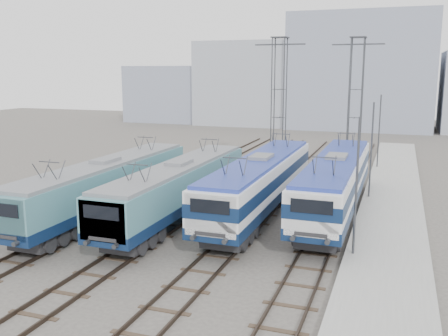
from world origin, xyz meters
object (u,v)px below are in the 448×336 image
locomotive_center_right (260,180)px  mast_mid (371,152)px  locomotive_far_right (335,180)px  catenary_tower_west (279,99)px  locomotive_far_left (105,184)px  catenary_tower_east (355,99)px  mast_rear (379,133)px  locomotive_center_left (178,186)px  mast_front (356,190)px

locomotive_center_right → mast_mid: bearing=44.3°
locomotive_far_right → catenary_tower_west: (-6.75, 12.64, 4.31)m
locomotive_far_left → mast_mid: (15.35, 9.98, 1.32)m
catenary_tower_east → mast_rear: 4.28m
locomotive_center_left → catenary_tower_west: size_ratio=1.43×
locomotive_center_right → mast_front: bearing=-42.4°
locomotive_far_right → mast_mid: 5.13m
locomotive_center_left → locomotive_center_right: (4.50, 2.65, 0.17)m
locomotive_far_left → locomotive_center_right: locomotive_center_right is taller
catenary_tower_east → mast_front: 22.32m
locomotive_center_right → mast_rear: 19.31m
mast_front → mast_mid: (0.00, 12.00, 0.00)m
locomotive_far_right → mast_rear: size_ratio=2.61×
mast_front → mast_rear: same height
locomotive_far_left → catenary_tower_west: bearing=69.4°
locomotive_center_left → mast_mid: size_ratio=2.45×
catenary_tower_east → locomotive_far_left: bearing=-123.5°
mast_mid → mast_rear: (0.00, 12.00, 0.00)m
locomotive_far_right → mast_rear: mast_rear is taller
locomotive_center_right → locomotive_far_right: (4.50, 1.56, 0.02)m
locomotive_far_left → locomotive_far_right: 14.52m
locomotive_center_left → locomotive_far_left: bearing=-165.9°
locomotive_center_left → catenary_tower_west: bearing=82.4°
locomotive_far_left → mast_rear: 26.84m
locomotive_far_left → mast_front: mast_front is taller
locomotive_center_right → catenary_tower_west: (-2.25, 14.20, 4.33)m
mast_rear → locomotive_far_left: bearing=-124.9°
catenary_tower_east → mast_rear: bearing=43.6°
locomotive_center_left → catenary_tower_west: 17.58m
locomotive_center_left → mast_rear: 23.54m
locomotive_far_left → mast_mid: 18.36m
catenary_tower_west → mast_rear: catenary_tower_west is taller
catenary_tower_west → mast_rear: (8.60, 4.00, -3.14)m
catenary_tower_east → mast_rear: size_ratio=1.71×
locomotive_center_left → mast_rear: (10.85, 20.85, 1.36)m
locomotive_far_left → mast_front: bearing=-7.5°
mast_front → locomotive_far_right: bearing=104.1°
locomotive_center_left → mast_mid: bearing=39.2°
catenary_tower_west → mast_mid: bearing=-42.9°
locomotive_center_right → catenary_tower_east: size_ratio=1.51×
catenary_tower_west → mast_front: catenary_tower_west is taller
catenary_tower_west → mast_mid: catenary_tower_west is taller
mast_mid → mast_rear: bearing=90.0°
locomotive_far_left → mast_front: (15.35, -2.02, 1.32)m
catenary_tower_west → mast_rear: size_ratio=1.71×
locomotive_far_left → catenary_tower_east: (13.25, 19.98, 4.46)m
locomotive_far_right → catenary_tower_east: (-0.25, 14.64, 4.31)m
locomotive_far_right → catenary_tower_west: catenary_tower_west is taller
locomotive_center_left → mast_front: mast_front is taller
locomotive_far_left → catenary_tower_east: 24.39m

